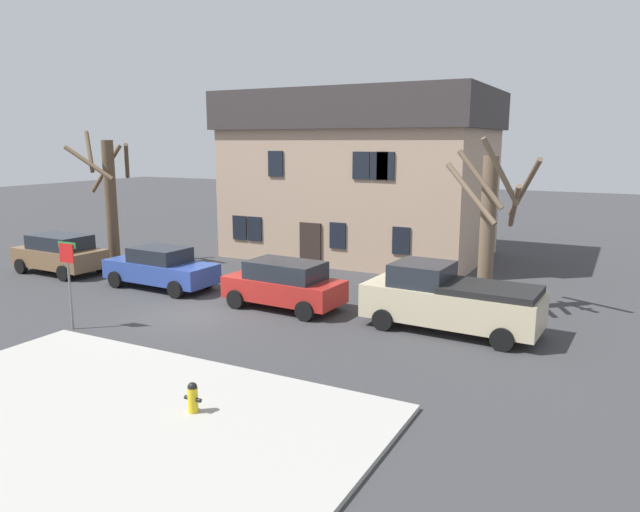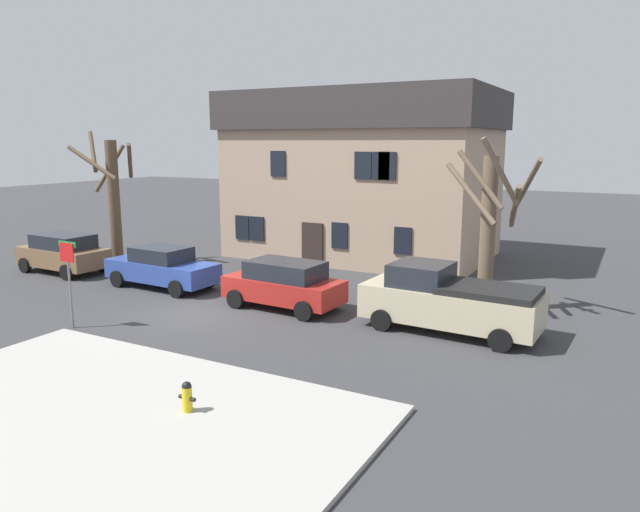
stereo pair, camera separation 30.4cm
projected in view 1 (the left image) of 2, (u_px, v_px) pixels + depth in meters
The scene contains 11 objects.
ground_plane at pixel (194, 314), 20.26m from camera, with size 120.00×120.00×0.00m, color #38383A.
sidewalk_slab at pixel (100, 422), 12.33m from camera, with size 11.43×7.54×0.12m, color #A8A59E.
building_main at pixel (361, 174), 30.23m from camera, with size 12.95×8.37×8.25m.
tree_bare_near at pixel (110, 197), 27.67m from camera, with size 2.67×2.78×6.33m.
tree_bare_mid at pixel (490, 224), 20.05m from camera, with size 3.14×3.14×5.99m.
car_brown_wagon at pixel (60, 253), 26.40m from camera, with size 4.34×2.24×1.75m.
car_blue_sedan at pixel (161, 268), 23.73m from camera, with size 4.86×2.17×1.67m.
car_red_wagon at pixel (284, 284), 20.80m from camera, with size 4.35×2.22×1.71m.
pickup_truck_beige at pixel (450, 299), 18.33m from camera, with size 5.51×2.48×2.07m.
fire_hydrant at pixel (193, 397), 12.59m from camera, with size 0.42×0.22×0.68m.
street_sign_pole at pixel (68, 269), 18.27m from camera, with size 0.76×0.07×2.79m.
Camera 1 is at (12.90, -15.27, 5.83)m, focal length 33.11 mm.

